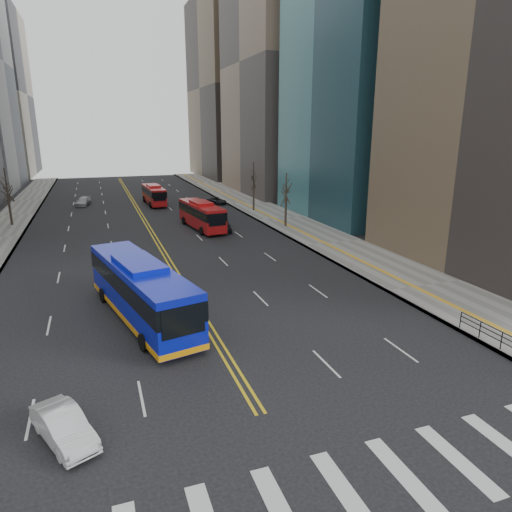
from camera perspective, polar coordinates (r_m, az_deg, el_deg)
ground at (r=17.10m, az=7.20°, el=-28.18°), size 220.00×220.00×0.00m
sidewalk_right at (r=61.69m, az=3.17°, el=4.72°), size 7.00×130.00×0.15m
crosswalk at (r=17.09m, az=7.20°, el=-28.17°), size 26.70×4.00×0.01m
centerline at (r=67.18m, az=-14.22°, el=5.11°), size 0.55×100.00×0.01m
office_towers at (r=80.52m, az=-16.41°, el=23.79°), size 83.00×134.00×58.00m
pedestrian_railing at (r=28.49m, az=28.37°, el=-9.00°), size 0.06×6.06×1.02m
street_trees at (r=45.98m, az=-21.01°, el=5.99°), size 35.20×47.20×7.60m
blue_bus at (r=29.76m, az=-14.20°, el=-3.98°), size 5.74×13.76×3.88m
red_bus_near at (r=55.55m, az=-6.83°, el=5.29°), size 3.62×10.71×3.35m
red_bus_far at (r=74.88m, az=-12.65°, el=7.63°), size 2.86×9.93×3.15m
car_white at (r=20.34m, az=-22.92°, el=-19.03°), size 2.82×4.09×1.28m
car_dark_mid at (r=54.12m, az=-3.99°, el=3.75°), size 1.98×3.84×1.25m
car_silver at (r=77.24m, az=-20.80°, el=6.38°), size 2.80×4.66×1.26m
car_dark_far at (r=74.02m, az=-4.92°, el=6.90°), size 2.88×4.22×1.07m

